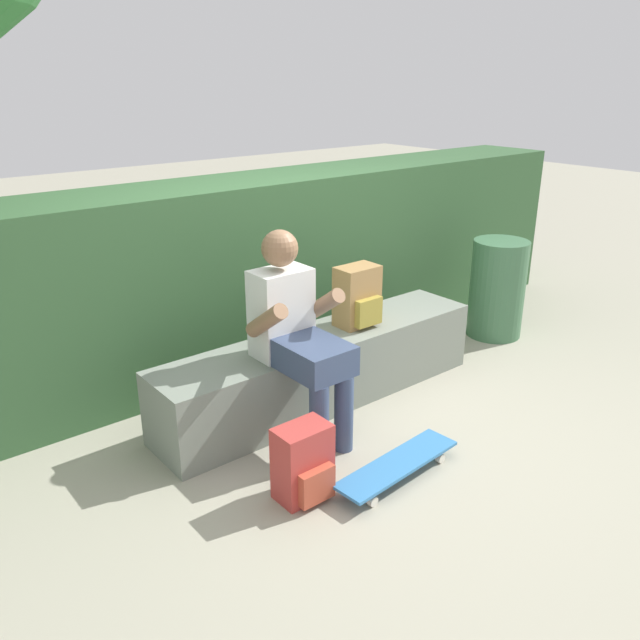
# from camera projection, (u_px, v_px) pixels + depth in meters

# --- Properties ---
(ground_plane) EXTENTS (24.00, 24.00, 0.00)m
(ground_plane) POSITION_uv_depth(u_px,v_px,m) (366.00, 425.00, 3.94)
(ground_plane) COLOR #9B9783
(bench_main) EXTENTS (2.32, 0.47, 0.47)m
(bench_main) POSITION_uv_depth(u_px,v_px,m) (323.00, 368.00, 4.16)
(bench_main) COLOR gray
(bench_main) RESTS_ON ground
(person_skater) EXTENTS (0.49, 0.62, 1.22)m
(person_skater) POSITION_uv_depth(u_px,v_px,m) (297.00, 330.00, 3.63)
(person_skater) COLOR white
(person_skater) RESTS_ON ground
(skateboard_near_person) EXTENTS (0.81, 0.26, 0.09)m
(skateboard_near_person) POSITION_uv_depth(u_px,v_px,m) (398.00, 465.00, 3.41)
(skateboard_near_person) COLOR teal
(skateboard_near_person) RESTS_ON ground
(backpack_on_bench) EXTENTS (0.28, 0.23, 0.40)m
(backpack_on_bench) POSITION_uv_depth(u_px,v_px,m) (358.00, 297.00, 4.17)
(backpack_on_bench) COLOR #A37A47
(backpack_on_bench) RESTS_ON bench_main
(backpack_on_ground) EXTENTS (0.28, 0.23, 0.40)m
(backpack_on_ground) POSITION_uv_depth(u_px,v_px,m) (304.00, 464.00, 3.21)
(backpack_on_ground) COLOR #B23833
(backpack_on_ground) RESTS_ON ground
(hedge_row) EXTENTS (5.94, 0.69, 1.34)m
(hedge_row) POSITION_uv_depth(u_px,v_px,m) (271.00, 266.00, 4.82)
(hedge_row) COLOR #325731
(hedge_row) RESTS_ON ground
(trash_bin) EXTENTS (0.44, 0.44, 0.80)m
(trash_bin) POSITION_uv_depth(u_px,v_px,m) (497.00, 289.00, 5.17)
(trash_bin) COLOR #3D6B47
(trash_bin) RESTS_ON ground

